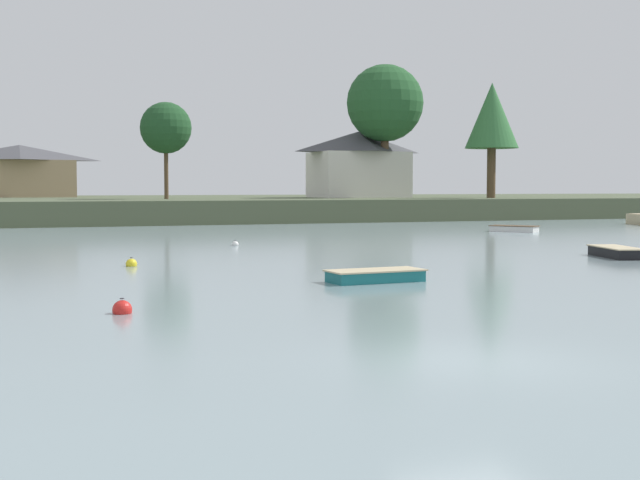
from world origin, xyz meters
name	(u,v)px	position (x,y,z in m)	size (l,w,h in m)	color
ground_plane	(471,360)	(0.00, 0.00, 0.00)	(541.36, 541.36, 0.00)	gray
far_shore_bank	(84,207)	(0.00, 79.92, 1.00)	(243.61, 47.29, 2.01)	#4C563D
dinghy_teal	(375,278)	(3.63, 12.63, 0.14)	(3.35, 1.63, 0.57)	#196B70
dinghy_white	(514,230)	(25.79, 38.83, 0.15)	(3.20, 3.48, 0.60)	white
dinghy_black	(616,254)	(17.87, 18.17, 0.16)	(2.20, 3.69, 0.65)	black
mooring_buoy_white	(235,244)	(3.70, 31.50, 0.06)	(0.36, 0.36, 0.41)	white
mooring_buoy_red	(122,310)	(-5.25, 8.17, 0.09)	(0.50, 0.50, 0.55)	red
mooring_buoy_yellow	(131,264)	(-3.23, 21.17, 0.08)	(0.46, 0.46, 0.51)	yellow
shore_tree_right	(492,117)	(38.73, 63.37, 10.22)	(5.40, 5.40, 11.65)	brown
shore_tree_inland_c	(166,128)	(6.33, 66.99, 8.56)	(4.76, 4.76, 8.96)	brown
shore_tree_center	(385,104)	(29.40, 68.98, 11.73)	(7.96, 7.96, 13.77)	brown
cottage_eastern	(358,163)	(27.72, 72.06, 5.63)	(10.19, 7.57, 7.00)	silver
cottage_behind_trees	(20,170)	(-6.16, 86.59, 4.94)	(12.40, 7.00, 5.68)	tan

